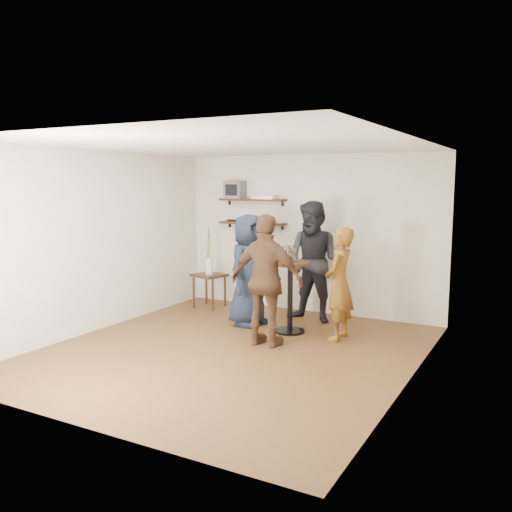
# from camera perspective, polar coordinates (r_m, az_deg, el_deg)

# --- Properties ---
(room) EXTENTS (4.58, 5.08, 2.68)m
(room) POSITION_cam_1_polar(r_m,az_deg,el_deg) (6.78, -2.69, 0.57)
(room) COLOR #4E3219
(room) RESTS_ON ground
(shelf_upper) EXTENTS (1.20, 0.25, 0.04)m
(shelf_upper) POSITION_cam_1_polar(r_m,az_deg,el_deg) (9.29, -0.38, 5.93)
(shelf_upper) COLOR black
(shelf_upper) RESTS_ON room
(shelf_lower) EXTENTS (1.20, 0.25, 0.04)m
(shelf_lower) POSITION_cam_1_polar(r_m,az_deg,el_deg) (9.31, -0.38, 3.47)
(shelf_lower) COLOR black
(shelf_lower) RESTS_ON room
(crt_monitor) EXTENTS (0.32, 0.30, 0.30)m
(crt_monitor) POSITION_cam_1_polar(r_m,az_deg,el_deg) (9.45, -2.15, 6.98)
(crt_monitor) COLOR #59595B
(crt_monitor) RESTS_ON shelf_upper
(dvd_deck) EXTENTS (0.40, 0.24, 0.06)m
(dvd_deck) POSITION_cam_1_polar(r_m,az_deg,el_deg) (9.17, 0.94, 6.21)
(dvd_deck) COLOR silver
(dvd_deck) RESTS_ON shelf_upper
(radio) EXTENTS (0.22, 0.10, 0.10)m
(radio) POSITION_cam_1_polar(r_m,az_deg,el_deg) (9.26, 0.20, 3.87)
(radio) COLOR black
(radio) RESTS_ON shelf_lower
(power_strip) EXTENTS (0.30, 0.05, 0.03)m
(power_strip) POSITION_cam_1_polar(r_m,az_deg,el_deg) (9.54, -2.22, 3.77)
(power_strip) COLOR black
(power_strip) RESTS_ON shelf_lower
(side_table) EXTENTS (0.59, 0.59, 0.58)m
(side_table) POSITION_cam_1_polar(r_m,az_deg,el_deg) (9.36, -4.94, -2.49)
(side_table) COLOR black
(side_table) RESTS_ON room
(vase_lilies) EXTENTS (0.19, 0.19, 0.93)m
(vase_lilies) POSITION_cam_1_polar(r_m,az_deg,el_deg) (9.30, -4.98, -0.12)
(vase_lilies) COLOR silver
(vase_lilies) RESTS_ON side_table
(drinks_table) EXTENTS (0.56, 0.56, 1.03)m
(drinks_table) POSITION_cam_1_polar(r_m,az_deg,el_deg) (7.76, 3.61, -3.28)
(drinks_table) COLOR black
(drinks_table) RESTS_ON room
(wine_glass_fl) EXTENTS (0.07, 0.07, 0.22)m
(wine_glass_fl) POSITION_cam_1_polar(r_m,az_deg,el_deg) (7.69, 3.01, 0.54)
(wine_glass_fl) COLOR silver
(wine_glass_fl) RESTS_ON drinks_table
(wine_glass_fr) EXTENTS (0.06, 0.06, 0.18)m
(wine_glass_fr) POSITION_cam_1_polar(r_m,az_deg,el_deg) (7.63, 4.11, 0.28)
(wine_glass_fr) COLOR silver
(wine_glass_fr) RESTS_ON drinks_table
(wine_glass_bl) EXTENTS (0.07, 0.07, 0.22)m
(wine_glass_bl) POSITION_cam_1_polar(r_m,az_deg,el_deg) (7.76, 3.68, 0.60)
(wine_glass_bl) COLOR silver
(wine_glass_bl) RESTS_ON drinks_table
(wine_glass_br) EXTENTS (0.06, 0.06, 0.19)m
(wine_glass_br) POSITION_cam_1_polar(r_m,az_deg,el_deg) (7.68, 3.89, 0.34)
(wine_glass_br) COLOR silver
(wine_glass_br) RESTS_ON drinks_table
(person_plaid) EXTENTS (0.38, 0.57, 1.56)m
(person_plaid) POSITION_cam_1_polar(r_m,az_deg,el_deg) (7.47, 8.75, -2.89)
(person_plaid) COLOR #B83115
(person_plaid) RESTS_ON room
(person_dark) EXTENTS (0.96, 0.78, 1.87)m
(person_dark) POSITION_cam_1_polar(r_m,az_deg,el_deg) (8.35, 6.14, -0.64)
(person_dark) COLOR black
(person_dark) RESTS_ON room
(person_navy) EXTENTS (0.63, 0.88, 1.68)m
(person_navy) POSITION_cam_1_polar(r_m,az_deg,el_deg) (8.13, -0.78, -1.48)
(person_navy) COLOR black
(person_navy) RESTS_ON room
(person_brown) EXTENTS (1.03, 0.43, 1.75)m
(person_brown) POSITION_cam_1_polar(r_m,az_deg,el_deg) (7.08, 1.14, -2.61)
(person_brown) COLOR #4A301F
(person_brown) RESTS_ON room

